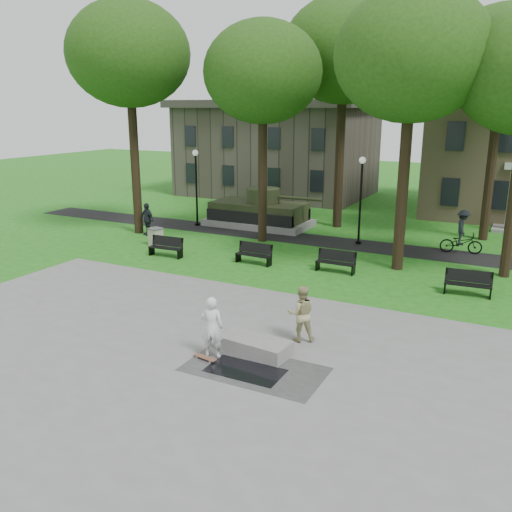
{
  "coord_description": "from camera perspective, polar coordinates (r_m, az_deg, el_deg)",
  "views": [
    {
      "loc": [
        8.66,
        -15.95,
        7.26
      ],
      "look_at": [
        -1.04,
        2.97,
        1.4
      ],
      "focal_mm": 38.0,
      "sensor_mm": 36.0,
      "label": 1
    }
  ],
  "objects": [
    {
      "name": "park_bench_3",
      "position": [
        23.16,
        21.46,
        -2.6
      ],
      "size": [
        1.83,
        0.65,
        1.0
      ],
      "rotation": [
        0.0,
        0.0,
        0.07
      ],
      "color": "black",
      "rests_on": "ground"
    },
    {
      "name": "tree_5",
      "position": [
        32.61,
        24.59,
        18.34
      ],
      "size": [
        6.4,
        6.4,
        12.44
      ],
      "color": "black",
      "rests_on": "ground"
    },
    {
      "name": "skateboarder",
      "position": [
        16.2,
        -4.67,
        -7.48
      ],
      "size": [
        0.8,
        0.64,
        1.9
      ],
      "primitive_type": "imported",
      "rotation": [
        0.0,
        0.0,
        3.44
      ],
      "color": "silver",
      "rests_on": "plaza"
    },
    {
      "name": "friend_watching",
      "position": [
        17.31,
        4.78,
        -6.05
      ],
      "size": [
        1.12,
        1.04,
        1.84
      ],
      "primitive_type": "imported",
      "rotation": [
        0.0,
        0.0,
        3.64
      ],
      "color": "tan",
      "rests_on": "plaza"
    },
    {
      "name": "park_bench_0",
      "position": [
        27.52,
        -9.4,
        1.04
      ],
      "size": [
        1.82,
        0.6,
        1.0
      ],
      "rotation": [
        0.0,
        0.0,
        0.04
      ],
      "color": "black",
      "rests_on": "ground"
    },
    {
      "name": "tank_monument",
      "position": [
        34.15,
        0.35,
        4.61
      ],
      "size": [
        7.45,
        3.4,
        2.4
      ],
      "color": "gray",
      "rests_on": "ground"
    },
    {
      "name": "tree_2",
      "position": [
        25.07,
        16.12,
        19.55
      ],
      "size": [
        6.6,
        6.6,
        12.16
      ],
      "color": "black",
      "rests_on": "ground"
    },
    {
      "name": "park_bench_1",
      "position": [
        25.87,
        -0.17,
        0.32
      ],
      "size": [
        1.81,
        0.58,
        1.0
      ],
      "rotation": [
        0.0,
        0.0,
        -0.03
      ],
      "color": "black",
      "rests_on": "ground"
    },
    {
      "name": "cyclist",
      "position": [
        29.56,
        20.85,
        2.01
      ],
      "size": [
        2.16,
        1.26,
        2.26
      ],
      "rotation": [
        0.0,
        0.0,
        1.74
      ],
      "color": "black",
      "rests_on": "ground"
    },
    {
      "name": "tree_4",
      "position": [
        33.82,
        9.24,
        20.54
      ],
      "size": [
        7.2,
        7.2,
        13.5
      ],
      "color": "black",
      "rests_on": "ground"
    },
    {
      "name": "skateboard",
      "position": [
        16.43,
        -5.39,
        -10.67
      ],
      "size": [
        0.8,
        0.33,
        0.07
      ],
      "primitive_type": "cube",
      "rotation": [
        0.0,
        0.0,
        -0.17
      ],
      "color": "brown",
      "rests_on": "plaza"
    },
    {
      "name": "footpath",
      "position": [
        30.14,
        9.63,
        1.27
      ],
      "size": [
        44.0,
        2.6,
        0.01
      ],
      "primitive_type": "cube",
      "color": "black",
      "rests_on": "ground"
    },
    {
      "name": "pedestrian_walker",
      "position": [
        32.25,
        -11.4,
        3.83
      ],
      "size": [
        1.2,
        0.76,
        1.9
      ],
      "primitive_type": "imported",
      "rotation": [
        0.0,
        0.0,
        -0.28
      ],
      "color": "#20232B",
      "rests_on": "ground"
    },
    {
      "name": "lamp_mid",
      "position": [
        29.74,
        10.97,
        6.5
      ],
      "size": [
        0.36,
        0.36,
        4.73
      ],
      "color": "black",
      "rests_on": "ground"
    },
    {
      "name": "plaza",
      "position": [
        15.73,
        -10.16,
        -12.3
      ],
      "size": [
        22.0,
        16.0,
        0.02
      ],
      "primitive_type": "cube",
      "color": "gray",
      "rests_on": "ground"
    },
    {
      "name": "park_bench_2",
      "position": [
        24.82,
        8.44,
        -0.51
      ],
      "size": [
        1.8,
        0.52,
        1.0
      ],
      "rotation": [
        0.0,
        0.0,
        -0.0
      ],
      "color": "black",
      "rests_on": "ground"
    },
    {
      "name": "building_left",
      "position": [
        46.92,
        2.32,
        10.93
      ],
      "size": [
        15.0,
        10.0,
        7.2
      ],
      "primitive_type": "cube",
      "color": "#4C443D",
      "rests_on": "ground"
    },
    {
      "name": "ground",
      "position": [
        19.54,
        -1.27,
        -6.4
      ],
      "size": [
        120.0,
        120.0,
        0.0
      ],
      "primitive_type": "plane",
      "color": "#1C6016",
      "rests_on": "ground"
    },
    {
      "name": "concrete_block",
      "position": [
        16.71,
        -0.13,
        -9.42
      ],
      "size": [
        2.29,
        1.22,
        0.45
      ],
      "primitive_type": "cube",
      "rotation": [
        0.0,
        0.0,
        -0.1
      ],
      "color": "gray",
      "rests_on": "plaza"
    },
    {
      "name": "puddle",
      "position": [
        15.74,
        -1.15,
        -11.97
      ],
      "size": [
        2.2,
        1.2,
        0.0
      ],
      "primitive_type": "cube",
      "color": "black",
      "rests_on": "plaza"
    },
    {
      "name": "tree_1",
      "position": [
        29.59,
        0.72,
        18.7
      ],
      "size": [
        6.2,
        6.2,
        11.63
      ],
      "color": "black",
      "rests_on": "ground"
    },
    {
      "name": "trash_bin",
      "position": [
        29.82,
        -10.52,
        2.02
      ],
      "size": [
        0.79,
        0.79,
        0.96
      ],
      "rotation": [
        0.0,
        0.0,
        -0.23
      ],
      "color": "#B6A796",
      "rests_on": "ground"
    },
    {
      "name": "lamp_left",
      "position": [
        34.14,
        -6.31,
        7.81
      ],
      "size": [
        0.36,
        0.36,
        4.73
      ],
      "color": "black",
      "rests_on": "ground"
    },
    {
      "name": "tree_0",
      "position": [
        32.51,
        -13.25,
        19.92
      ],
      "size": [
        6.8,
        6.8,
        12.97
      ],
      "color": "black",
      "rests_on": "ground"
    }
  ]
}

